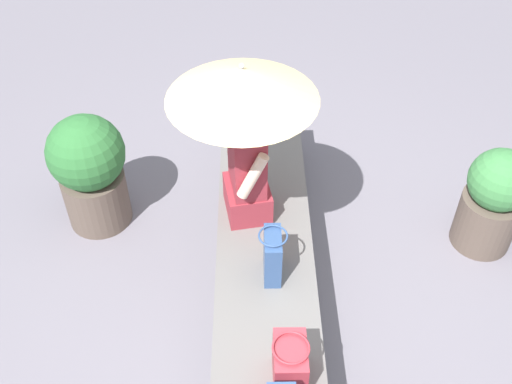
# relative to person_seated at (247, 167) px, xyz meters

# --- Properties ---
(ground_plane) EXTENTS (14.00, 14.00, 0.00)m
(ground_plane) POSITION_rel_person_seated_xyz_m (0.39, 0.11, -0.85)
(ground_plane) COLOR slate
(stone_bench) EXTENTS (3.13, 0.61, 0.46)m
(stone_bench) POSITION_rel_person_seated_xyz_m (0.39, 0.11, -0.62)
(stone_bench) COLOR slate
(stone_bench) RESTS_ON ground
(person_seated) EXTENTS (0.50, 0.33, 0.90)m
(person_seated) POSITION_rel_person_seated_xyz_m (0.00, 0.00, 0.00)
(person_seated) COLOR #992D38
(person_seated) RESTS_ON stone_bench
(parasol) EXTENTS (0.89, 0.89, 1.15)m
(parasol) POSITION_rel_person_seated_xyz_m (0.02, -0.02, 0.63)
(parasol) COLOR #B7B7BC
(parasol) RESTS_ON stone_bench
(handbag_black) EXTENTS (0.23, 0.17, 0.35)m
(handbag_black) POSITION_rel_person_seated_xyz_m (0.55, 0.15, -0.22)
(handbag_black) COLOR #335184
(handbag_black) RESTS_ON stone_bench
(shoulder_bag_spare) EXTENTS (0.26, 0.19, 0.29)m
(shoulder_bag_spare) POSITION_rel_person_seated_xyz_m (1.24, 0.21, -0.25)
(shoulder_bag_spare) COLOR #B2333D
(shoulder_bag_spare) RESTS_ON stone_bench
(planter_near) EXTENTS (0.55, 0.55, 0.93)m
(planter_near) POSITION_rel_person_seated_xyz_m (-0.39, -1.13, -0.35)
(planter_near) COLOR brown
(planter_near) RESTS_ON ground
(planter_far) EXTENTS (0.44, 0.44, 0.83)m
(planter_far) POSITION_rel_person_seated_xyz_m (-0.12, 1.72, -0.43)
(planter_far) COLOR brown
(planter_far) RESTS_ON ground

